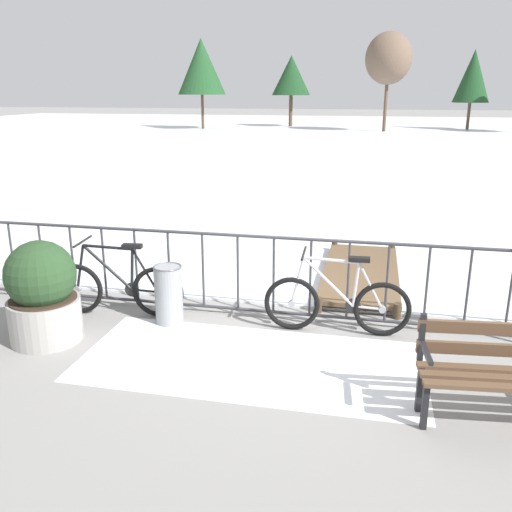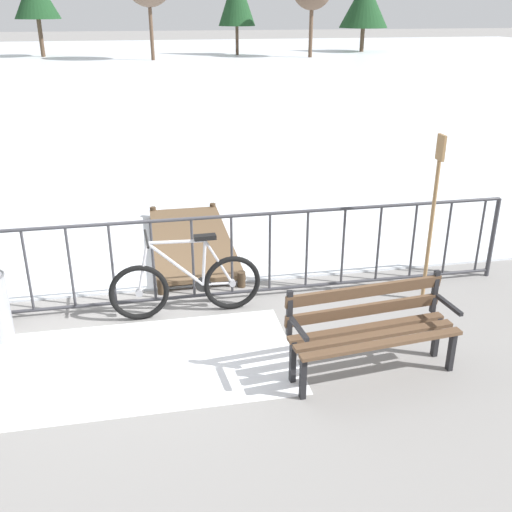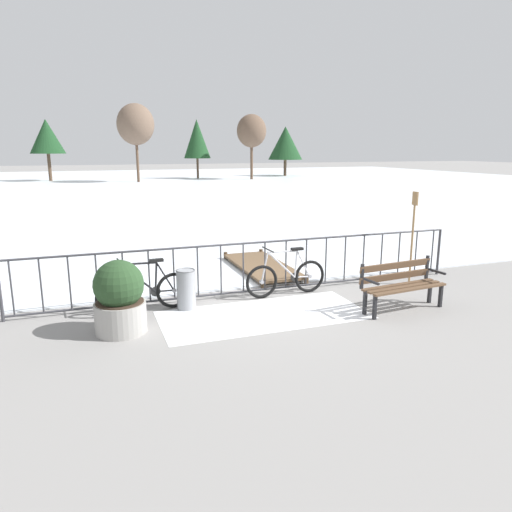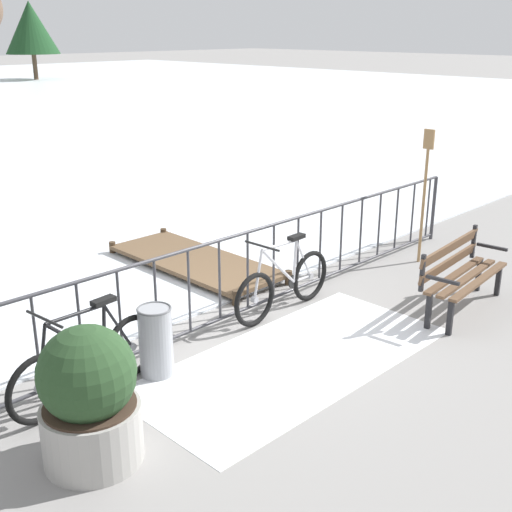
{
  "view_description": "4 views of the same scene",
  "coord_description": "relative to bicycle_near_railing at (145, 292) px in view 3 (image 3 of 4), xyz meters",
  "views": [
    {
      "loc": [
        0.9,
        -6.26,
        2.75
      ],
      "look_at": [
        -0.32,
        -0.6,
        0.99
      ],
      "focal_mm": 38.22,
      "sensor_mm": 36.0,
      "label": 1
    },
    {
      "loc": [
        0.18,
        -6.25,
        3.26
      ],
      "look_at": [
        1.31,
        -0.57,
        0.78
      ],
      "focal_mm": 41.27,
      "sensor_mm": 36.0,
      "label": 2
    },
    {
      "loc": [
        -3.05,
        -8.52,
        2.85
      ],
      "look_at": [
        -0.04,
        -0.22,
        0.83
      ],
      "focal_mm": 33.16,
      "sensor_mm": 36.0,
      "label": 3
    },
    {
      "loc": [
        -4.9,
        -5.26,
        3.32
      ],
      "look_at": [
        0.45,
        0.08,
        0.68
      ],
      "focal_mm": 45.77,
      "sensor_mm": 36.0,
      "label": 4
    }
  ],
  "objects": [
    {
      "name": "railing_fence",
      "position": [
        2.17,
        0.32,
        0.19
      ],
      "size": [
        9.06,
        0.06,
        1.07
      ],
      "color": "#38383D",
      "rests_on": "ground"
    },
    {
      "name": "frozen_pond",
      "position": [
        2.17,
        28.72,
        -0.35
      ],
      "size": [
        80.0,
        56.0,
        0.03
      ],
      "primitive_type": "cube",
      "color": "silver",
      "rests_on": "ground"
    },
    {
      "name": "ground_plane",
      "position": [
        2.17,
        0.32,
        -0.37
      ],
      "size": [
        160.0,
        160.0,
        0.0
      ],
      "primitive_type": "plane",
      "color": "gray"
    },
    {
      "name": "bicycle_second",
      "position": [
        2.75,
        0.05,
        0.0
      ],
      "size": [
        1.71,
        0.52,
        0.97
      ],
      "color": "black",
      "rests_on": "ground"
    },
    {
      "name": "tree_extra",
      "position": [
        19.1,
        37.95,
        2.99
      ],
      "size": [
        3.54,
        3.54,
        5.05
      ],
      "color": "brown",
      "rests_on": "ground"
    },
    {
      "name": "oar_upright",
      "position": [
        5.54,
        -0.14,
        0.77
      ],
      "size": [
        0.04,
        0.16,
        1.98
      ],
      "color": "#937047",
      "rests_on": "ground"
    },
    {
      "name": "park_bench",
      "position": [
        4.35,
        -1.42,
        0.14
      ],
      "size": [
        1.64,
        0.64,
        0.89
      ],
      "color": "brown",
      "rests_on": "ground"
    },
    {
      "name": "snow_patch",
      "position": [
        1.92,
        -0.88,
        -0.36
      ],
      "size": [
        3.61,
        1.64,
        0.01
      ],
      "primitive_type": "cube",
      "color": "white",
      "rests_on": "ground"
    },
    {
      "name": "trash_bin",
      "position": [
        0.72,
        -0.08,
        0.0
      ],
      "size": [
        0.35,
        0.35,
        0.73
      ],
      "color": "gray",
      "rests_on": "ground"
    },
    {
      "name": "tree_west_mid",
      "position": [
        -3.57,
        37.74,
        3.47
      ],
      "size": [
        2.96,
        2.96,
        5.32
      ],
      "color": "brown",
      "rests_on": "ground"
    },
    {
      "name": "planter_with_shrub",
      "position": [
        -0.49,
        -0.84,
        0.2
      ],
      "size": [
        0.8,
        0.8,
        1.17
      ],
      "color": "#9E9B96",
      "rests_on": "ground"
    },
    {
      "name": "tree_centre",
      "position": [
        9.52,
        36.84,
        3.33
      ],
      "size": [
        2.52,
        2.52,
        5.51
      ],
      "color": "brown",
      "rests_on": "ground"
    },
    {
      "name": "wooden_dock",
      "position": [
        2.97,
        2.01,
        -0.25
      ],
      "size": [
        1.1,
        2.89,
        0.2
      ],
      "color": "brown",
      "rests_on": "ground"
    },
    {
      "name": "tree_east_mid",
      "position": [
        3.59,
        33.63,
        4.41
      ],
      "size": [
        3.08,
        3.08,
        6.5
      ],
      "color": "brown",
      "rests_on": "ground"
    },
    {
      "name": "tree_far_east",
      "position": [
        13.93,
        33.84,
        4.0
      ],
      "size": [
        2.69,
        2.69,
        5.88
      ],
      "color": "brown",
      "rests_on": "ground"
    },
    {
      "name": "bicycle_near_railing",
      "position": [
        0.0,
        0.0,
        0.0
      ],
      "size": [
        1.71,
        0.52,
        0.97
      ],
      "color": "black",
      "rests_on": "ground"
    }
  ]
}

